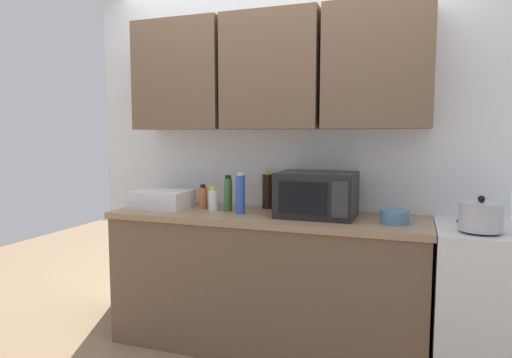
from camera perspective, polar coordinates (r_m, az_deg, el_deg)
wall_back_with_cabinets at (r=3.10m, az=2.67°, el=8.57°), size 2.92×0.38×2.60m
counter_run at (r=3.03m, az=1.24°, el=-12.85°), size 2.05×0.63×0.90m
stove_range at (r=2.91m, az=29.35°, el=-14.33°), size 0.76×0.64×0.91m
kettle at (r=2.62m, az=26.76°, el=-4.28°), size 0.22×0.22×0.18m
microwave at (r=2.82m, az=7.78°, el=-1.96°), size 0.48×0.37×0.28m
dish_rack at (r=3.23m, az=-11.80°, el=-2.51°), size 0.38×0.30×0.12m
bottle_green_oil at (r=3.01m, az=-3.58°, el=-1.89°), size 0.05×0.05×0.24m
bottle_blue_cleaner at (r=2.90m, az=-2.01°, el=-1.92°), size 0.06×0.06×0.27m
bottle_white_jar at (r=3.04m, az=-5.51°, el=-2.66°), size 0.06×0.06×0.16m
bottle_spice_jar at (r=3.13m, az=-6.79°, el=-2.35°), size 0.06×0.06×0.17m
bottle_soy_dark at (r=3.12m, az=1.51°, el=-1.51°), size 0.08×0.08×0.26m
bowl_ceramic_small at (r=2.71m, az=17.31°, el=-4.63°), size 0.17×0.17×0.08m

